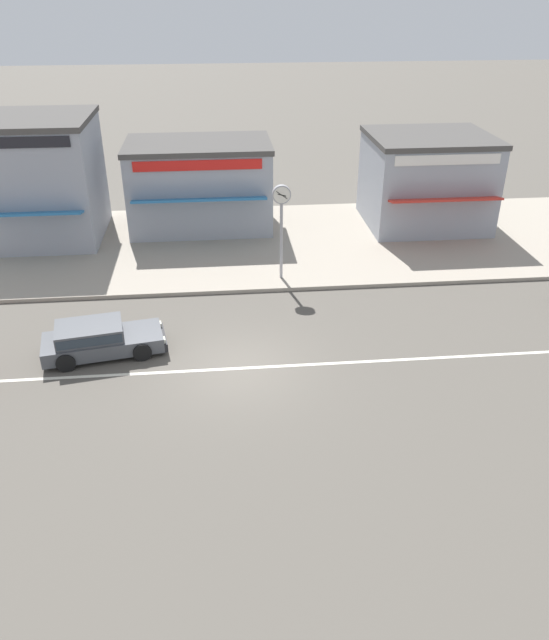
{
  "coord_description": "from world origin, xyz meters",
  "views": [
    {
      "loc": [
        -0.49,
        -16.48,
        10.79
      ],
      "look_at": [
        1.27,
        1.59,
        0.8
      ],
      "focal_mm": 35.0,
      "sensor_mm": 36.0,
      "label": 1
    }
  ],
  "objects_px": {
    "street_clock": "(281,209)",
    "shopfront_corner_warung": "(38,179)",
    "shopfront_far_kios": "(200,185)",
    "shopfront_mid_block": "(426,180)",
    "hatchback_dark_grey_0": "(98,338)"
  },
  "relations": [
    {
      "from": "street_clock",
      "to": "shopfront_corner_warung",
      "type": "bearing_deg",
      "value": 151.32
    },
    {
      "from": "shopfront_corner_warung",
      "to": "shopfront_far_kios",
      "type": "relative_size",
      "value": 0.88
    },
    {
      "from": "shopfront_corner_warung",
      "to": "shopfront_mid_block",
      "type": "height_order",
      "value": "shopfront_corner_warung"
    },
    {
      "from": "shopfront_corner_warung",
      "to": "shopfront_mid_block",
      "type": "bearing_deg",
      "value": 0.12
    },
    {
      "from": "shopfront_corner_warung",
      "to": "hatchback_dark_grey_0",
      "type": "bearing_deg",
      "value": -69.85
    },
    {
      "from": "street_clock",
      "to": "shopfront_corner_warung",
      "type": "xyz_separation_m",
      "value": [
        -10.4,
        5.69,
        -0.16
      ]
    },
    {
      "from": "street_clock",
      "to": "shopfront_mid_block",
      "type": "relative_size",
      "value": 0.67
    },
    {
      "from": "hatchback_dark_grey_0",
      "to": "shopfront_mid_block",
      "type": "relative_size",
      "value": 0.72
    },
    {
      "from": "hatchback_dark_grey_0",
      "to": "shopfront_corner_warung",
      "type": "xyz_separation_m",
      "value": [
        -3.92,
        10.7,
        2.28
      ]
    },
    {
      "from": "street_clock",
      "to": "shopfront_corner_warung",
      "type": "height_order",
      "value": "shopfront_corner_warung"
    },
    {
      "from": "shopfront_mid_block",
      "to": "hatchback_dark_grey_0",
      "type": "bearing_deg",
      "value": -142.67
    },
    {
      "from": "shopfront_far_kios",
      "to": "shopfront_mid_block",
      "type": "bearing_deg",
      "value": -3.59
    },
    {
      "from": "street_clock",
      "to": "shopfront_far_kios",
      "type": "bearing_deg",
      "value": 116.55
    },
    {
      "from": "street_clock",
      "to": "shopfront_corner_warung",
      "type": "relative_size",
      "value": 0.64
    },
    {
      "from": "street_clock",
      "to": "shopfront_far_kios",
      "type": "distance_m",
      "value": 7.21
    }
  ]
}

